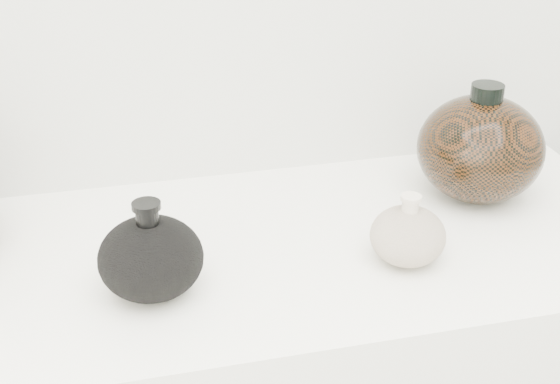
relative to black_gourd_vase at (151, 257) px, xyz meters
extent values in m
cube|color=silver|center=(0.16, 0.08, -0.07)|extent=(1.20, 0.50, 0.03)
ellipsoid|color=black|center=(0.00, 0.00, 0.00)|extent=(0.17, 0.17, 0.11)
cylinder|color=black|center=(0.00, 0.00, 0.06)|extent=(0.04, 0.04, 0.03)
cylinder|color=black|center=(0.00, 0.00, 0.08)|extent=(0.05, 0.05, 0.01)
ellipsoid|color=beige|center=(0.35, -0.01, -0.01)|extent=(0.14, 0.14, 0.08)
cylinder|color=beige|center=(0.35, -0.01, 0.03)|extent=(0.03, 0.03, 0.02)
cylinder|color=beige|center=(0.35, -0.01, 0.05)|extent=(0.04, 0.04, 0.01)
ellipsoid|color=black|center=(0.54, 0.15, 0.03)|extent=(0.25, 0.25, 0.17)
cylinder|color=black|center=(0.54, 0.15, 0.12)|extent=(0.06, 0.06, 0.03)
camera|label=1|loc=(-0.04, -0.87, 0.54)|focal=50.00mm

